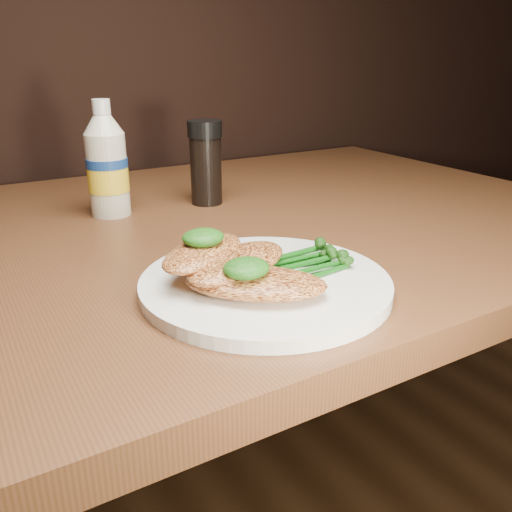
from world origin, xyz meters
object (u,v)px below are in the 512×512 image
dining_table (222,428)px  pepper_grinder (206,163)px  plate (265,284)px  mayo_bottle (106,159)px

dining_table → pepper_grinder: bearing=71.7°
plate → mayo_bottle: size_ratio=1.54×
mayo_bottle → pepper_grinder: (0.15, -0.02, -0.02)m
plate → pepper_grinder: pepper_grinder is taller
plate → mayo_bottle: (-0.06, 0.35, 0.08)m
dining_table → plate: (-0.07, -0.24, 0.38)m
plate → mayo_bottle: mayo_bottle is taller
dining_table → pepper_grinder: size_ratio=9.07×
mayo_bottle → pepper_grinder: size_ratio=1.28×
pepper_grinder → plate: bearing=-105.9°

